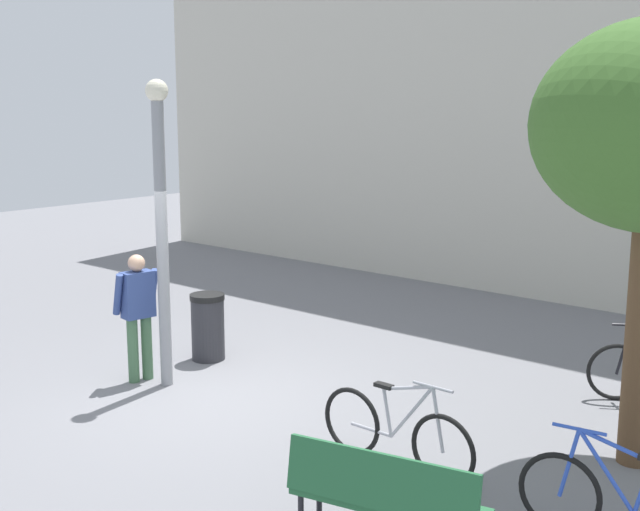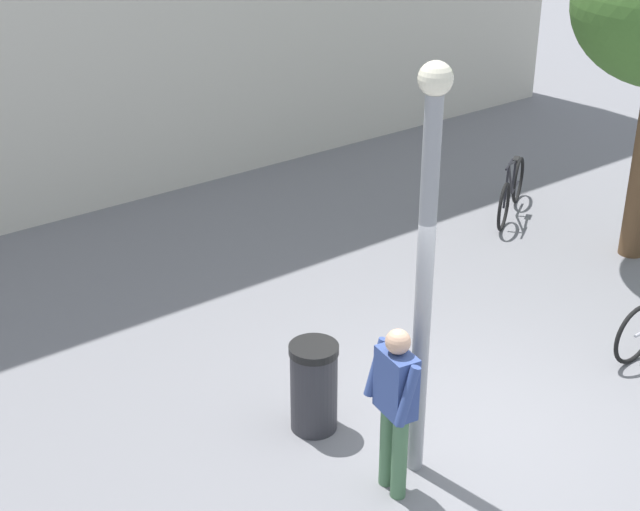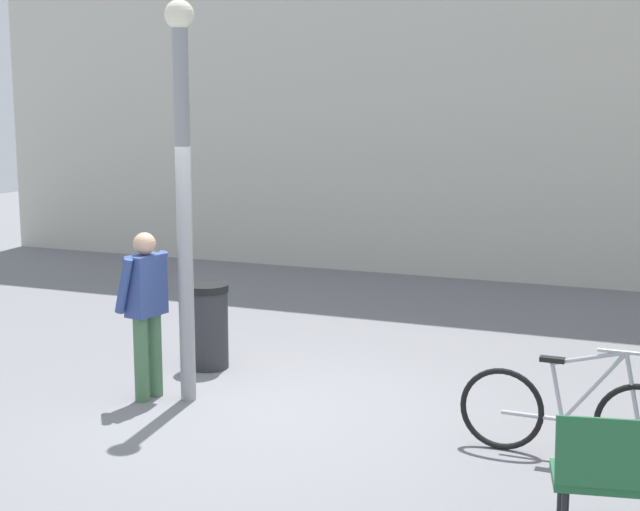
{
  "view_description": "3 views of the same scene",
  "coord_description": "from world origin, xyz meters",
  "px_view_note": "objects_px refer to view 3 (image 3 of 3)",
  "views": [
    {
      "loc": [
        7.32,
        -6.51,
        3.6
      ],
      "look_at": [
        0.41,
        1.58,
        1.6
      ],
      "focal_mm": 46.47,
      "sensor_mm": 36.0,
      "label": 1
    },
    {
      "loc": [
        -5.76,
        -5.15,
        5.69
      ],
      "look_at": [
        -0.06,
        2.35,
        1.04
      ],
      "focal_mm": 53.04,
      "sensor_mm": 36.0,
      "label": 2
    },
    {
      "loc": [
        3.74,
        -7.48,
        2.86
      ],
      "look_at": [
        0.04,
        1.36,
        1.29
      ],
      "focal_mm": 50.56,
      "sensor_mm": 36.0,
      "label": 3
    }
  ],
  "objects_px": {
    "person_by_lamppost": "(146,304)",
    "lamppost": "(183,178)",
    "trash_bin": "(207,326)",
    "bicycle_silver": "(570,414)"
  },
  "relations": [
    {
      "from": "lamppost",
      "to": "person_by_lamppost",
      "type": "height_order",
      "value": "lamppost"
    },
    {
      "from": "lamppost",
      "to": "bicycle_silver",
      "type": "bearing_deg",
      "value": -1.97
    },
    {
      "from": "lamppost",
      "to": "trash_bin",
      "type": "bearing_deg",
      "value": 109.89
    },
    {
      "from": "bicycle_silver",
      "to": "trash_bin",
      "type": "distance_m",
      "value": 4.24
    },
    {
      "from": "bicycle_silver",
      "to": "person_by_lamppost",
      "type": "bearing_deg",
      "value": 179.87
    },
    {
      "from": "trash_bin",
      "to": "person_by_lamppost",
      "type": "bearing_deg",
      "value": -90.19
    },
    {
      "from": "trash_bin",
      "to": "bicycle_silver",
      "type": "bearing_deg",
      "value": -16.23
    },
    {
      "from": "person_by_lamppost",
      "to": "trash_bin",
      "type": "bearing_deg",
      "value": 89.81
    },
    {
      "from": "lamppost",
      "to": "person_by_lamppost",
      "type": "bearing_deg",
      "value": -163.11
    },
    {
      "from": "person_by_lamppost",
      "to": "lamppost",
      "type": "bearing_deg",
      "value": 16.89
    }
  ]
}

